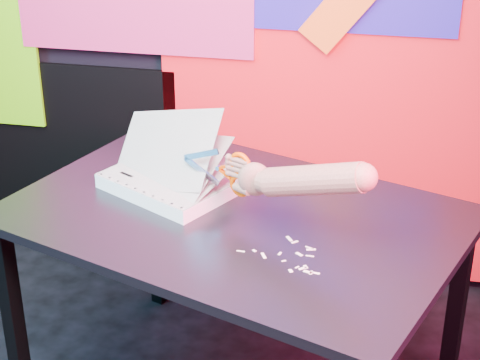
# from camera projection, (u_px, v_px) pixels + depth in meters

# --- Properties ---
(room) EXTENTS (3.01, 3.01, 2.71)m
(room) POSITION_uv_depth(u_px,v_px,m) (23.00, 75.00, 1.67)
(room) COLOR black
(room) RESTS_ON ground
(backdrop) EXTENTS (2.88, 0.05, 2.08)m
(backdrop) POSITION_uv_depth(u_px,v_px,m) (213.00, 55.00, 3.13)
(backdrop) COLOR red
(backdrop) RESTS_ON ground
(work_table) EXTENTS (1.54, 1.27, 0.75)m
(work_table) POSITION_uv_depth(u_px,v_px,m) (235.00, 236.00, 2.43)
(work_table) COLOR black
(work_table) RESTS_ON ground
(printout_stack) EXTENTS (0.47, 0.43, 0.29)m
(printout_stack) POSITION_uv_depth(u_px,v_px,m) (170.00, 181.00, 2.52)
(printout_stack) COLOR silver
(printout_stack) RESTS_ON work_table
(scissors) EXTENTS (0.23, 0.11, 0.14)m
(scissors) POSITION_uv_depth(u_px,v_px,m) (235.00, 173.00, 2.31)
(scissors) COLOR #9EA6B8
(scissors) RESTS_ON printout_stack
(hand_forearm) EXTENTS (0.43, 0.23, 0.19)m
(hand_forearm) POSITION_uv_depth(u_px,v_px,m) (304.00, 179.00, 2.17)
(hand_forearm) COLOR #A06555
(hand_forearm) RESTS_ON work_table
(paper_clippings) EXTENTS (0.24, 0.19, 0.00)m
(paper_clippings) POSITION_uv_depth(u_px,v_px,m) (294.00, 257.00, 2.16)
(paper_clippings) COLOR #E8EACA
(paper_clippings) RESTS_ON work_table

